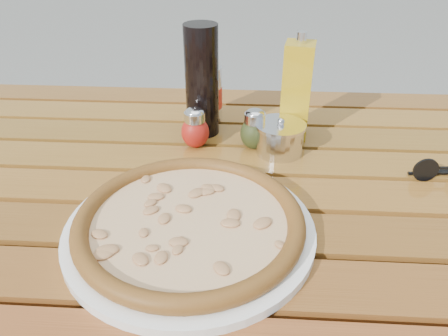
# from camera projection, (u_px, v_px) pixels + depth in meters

# --- Properties ---
(table) EXTENTS (1.40, 0.90, 0.75)m
(table) POSITION_uv_depth(u_px,v_px,m) (223.00, 225.00, 0.77)
(table) COLOR #3C1C0D
(table) RESTS_ON ground
(plate) EXTENTS (0.37, 0.37, 0.01)m
(plate) POSITION_uv_depth(u_px,v_px,m) (190.00, 230.00, 0.63)
(plate) COLOR white
(plate) RESTS_ON table
(pizza) EXTENTS (0.41, 0.41, 0.03)m
(pizza) POSITION_uv_depth(u_px,v_px,m) (189.00, 221.00, 0.62)
(pizza) COLOR #FFE6B6
(pizza) RESTS_ON plate
(pepper_shaker) EXTENTS (0.07, 0.07, 0.08)m
(pepper_shaker) POSITION_uv_depth(u_px,v_px,m) (195.00, 128.00, 0.84)
(pepper_shaker) COLOR #B31E14
(pepper_shaker) RESTS_ON table
(oregano_shaker) EXTENTS (0.07, 0.07, 0.08)m
(oregano_shaker) POSITION_uv_depth(u_px,v_px,m) (254.00, 130.00, 0.83)
(oregano_shaker) COLOR #343D18
(oregano_shaker) RESTS_ON table
(dark_bottle) EXTENTS (0.08, 0.08, 0.22)m
(dark_bottle) POSITION_uv_depth(u_px,v_px,m) (202.00, 81.00, 0.85)
(dark_bottle) COLOR black
(dark_bottle) RESTS_ON table
(soda_can) EXTENTS (0.08, 0.08, 0.12)m
(soda_can) POSITION_uv_depth(u_px,v_px,m) (207.00, 95.00, 0.93)
(soda_can) COLOR silver
(soda_can) RESTS_ON table
(olive_oil_cruet) EXTENTS (0.06, 0.06, 0.21)m
(olive_oil_cruet) POSITION_uv_depth(u_px,v_px,m) (297.00, 91.00, 0.85)
(olive_oil_cruet) COLOR #B08B12
(olive_oil_cruet) RESTS_ON table
(parmesan_tin) EXTENTS (0.11, 0.11, 0.07)m
(parmesan_tin) POSITION_uv_depth(u_px,v_px,m) (280.00, 137.00, 0.82)
(parmesan_tin) COLOR silver
(parmesan_tin) RESTS_ON table
(sunglasses) EXTENTS (0.11, 0.03, 0.04)m
(sunglasses) POSITION_uv_depth(u_px,v_px,m) (443.00, 170.00, 0.75)
(sunglasses) COLOR black
(sunglasses) RESTS_ON table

